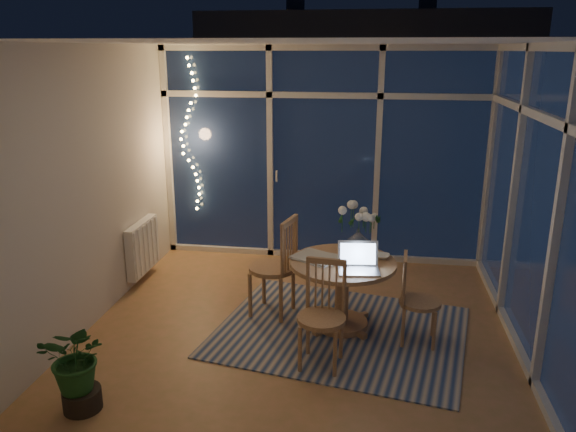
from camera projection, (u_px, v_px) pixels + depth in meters
The scene contains 25 objects.
floor at pixel (302, 329), 5.33m from camera, with size 4.00×4.00×0.00m, color olive.
ceiling at pixel (304, 42), 4.58m from camera, with size 4.00×4.00×0.00m, color white.
wall_back at pixel (324, 156), 6.85m from camera, with size 4.00×0.04×2.60m, color beige.
wall_front at pixel (257, 287), 3.06m from camera, with size 4.00×0.04×2.60m, color beige.
wall_left at pixel (91, 188), 5.25m from camera, with size 0.04×4.00×2.60m, color beige.
wall_right at pixel (541, 205), 4.66m from camera, with size 0.04×4.00×2.60m, color beige.
window_wall_back at pixel (323, 156), 6.81m from camera, with size 4.00×0.10×2.60m, color silver.
window_wall_right at pixel (536, 205), 4.67m from camera, with size 0.10×4.00×2.60m, color silver.
radiator at pixel (143, 247), 6.35m from camera, with size 0.10×0.70×0.58m, color white.
fairy_lights at pixel (190, 136), 6.91m from camera, with size 0.24×0.10×1.85m, color #FFCD66, non-canonical shape.
garden_patio at pixel (366, 201), 10.01m from camera, with size 12.00×6.00×0.10m, color black.
garden_fence at pixel (341, 143), 10.28m from camera, with size 11.00×0.08×1.80m, color #3A1C15.
neighbour_roof at pixel (364, 65), 12.70m from camera, with size 7.00×3.00×2.20m, color #32353C.
garden_shrubs at pixel (279, 193), 8.53m from camera, with size 0.90×0.90×0.90m, color #1A3216.
rug at pixel (340, 331), 5.26m from camera, with size 2.24×1.79×0.01m, color #B3A591.
dining_table at pixel (342, 295), 5.26m from camera, with size 0.99×0.99×0.67m, color #916441.
chair_left at pixel (272, 266), 5.48m from camera, with size 0.48×0.48×1.03m, color #916441.
chair_right at pixel (420, 300), 4.96m from camera, with size 0.39×0.39×0.84m, color #916441.
chair_front at pixel (321, 316), 4.57m from camera, with size 0.42×0.42×0.91m, color #916441.
laptop at pixel (359, 258), 4.89m from camera, with size 0.36×0.30×0.26m, color silver, non-canonical shape.
flower_vase at pixel (358, 240), 5.41m from camera, with size 0.20×0.20×0.21m, color white.
bowl at pixel (381, 256), 5.24m from camera, with size 0.15×0.15×0.04m, color white.
newspapers at pixel (316, 258), 5.21m from camera, with size 0.42×0.32×0.02m, color silver.
phone at pixel (349, 265), 5.07m from camera, with size 0.12×0.06×0.01m, color black.
potted_plant at pixel (78, 363), 4.03m from camera, with size 0.54×0.47×0.76m, color #1B4D1F.
Camera 1 is at (0.60, -4.76, 2.55)m, focal length 35.00 mm.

